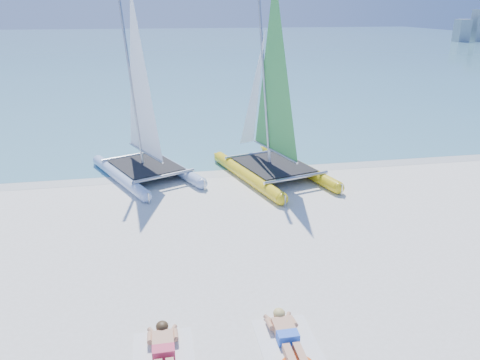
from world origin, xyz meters
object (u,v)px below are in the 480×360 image
(sunbather_b, at_px, (289,339))
(catamaran_blue, at_px, (141,120))
(towel_b, at_px, (292,352))
(catamaran_yellow, at_px, (267,111))
(sunbather_a, at_px, (164,354))

(sunbather_b, bearing_deg, catamaran_blue, 104.78)
(towel_b, height_order, sunbather_b, sunbather_b)
(towel_b, distance_m, sunbather_b, 0.22)
(catamaran_yellow, xyz_separation_m, sunbather_b, (-1.72, -8.74, -2.05))
(catamaran_yellow, distance_m, towel_b, 9.34)
(sunbather_a, height_order, towel_b, sunbather_a)
(catamaran_yellow, distance_m, sunbather_b, 9.14)
(towel_b, bearing_deg, sunbather_b, 90.00)
(catamaran_blue, relative_size, catamaran_yellow, 0.94)
(sunbather_a, relative_size, towel_b, 0.93)
(sunbather_a, xyz_separation_m, towel_b, (2.11, -0.21, -0.11))
(catamaran_blue, xyz_separation_m, sunbather_b, (2.42, -9.16, -1.81))
(catamaran_blue, height_order, sunbather_b, catamaran_blue)
(catamaran_blue, xyz_separation_m, towel_b, (2.42, -9.35, -1.92))
(catamaran_blue, relative_size, sunbather_b, 3.74)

